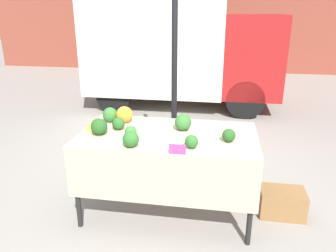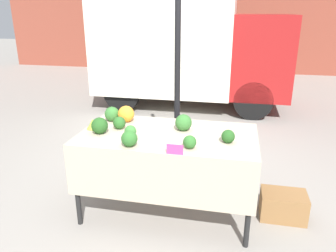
{
  "view_description": "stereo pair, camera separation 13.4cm",
  "coord_description": "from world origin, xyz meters",
  "px_view_note": "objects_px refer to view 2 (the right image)",
  "views": [
    {
      "loc": [
        0.51,
        -3.02,
        2.04
      ],
      "look_at": [
        0.0,
        0.0,
        0.96
      ],
      "focal_mm": 35.0,
      "sensor_mm": 36.0,
      "label": 1
    },
    {
      "loc": [
        0.64,
        -3.0,
        2.04
      ],
      "look_at": [
        0.0,
        0.0,
        0.96
      ],
      "focal_mm": 35.0,
      "sensor_mm": 36.0,
      "label": 2
    }
  ],
  "objects_px": {
    "orange_cauliflower": "(126,114)",
    "produce_crate": "(283,205)",
    "parked_truck": "(187,42)",
    "price_sign": "(175,149)"
  },
  "relations": [
    {
      "from": "orange_cauliflower",
      "to": "produce_crate",
      "type": "distance_m",
      "value": 1.92
    },
    {
      "from": "parked_truck",
      "to": "orange_cauliflower",
      "type": "xyz_separation_m",
      "value": [
        -0.02,
        -4.1,
        -0.41
      ]
    },
    {
      "from": "parked_truck",
      "to": "orange_cauliflower",
      "type": "distance_m",
      "value": 4.12
    },
    {
      "from": "produce_crate",
      "to": "price_sign",
      "type": "bearing_deg",
      "value": -150.35
    },
    {
      "from": "price_sign",
      "to": "produce_crate",
      "type": "distance_m",
      "value": 1.43
    },
    {
      "from": "parked_truck",
      "to": "price_sign",
      "type": "bearing_deg",
      "value": -82.14
    },
    {
      "from": "orange_cauliflower",
      "to": "produce_crate",
      "type": "height_order",
      "value": "orange_cauliflower"
    },
    {
      "from": "parked_truck",
      "to": "produce_crate",
      "type": "relative_size",
      "value": 8.89
    },
    {
      "from": "parked_truck",
      "to": "price_sign",
      "type": "relative_size",
      "value": 28.19
    },
    {
      "from": "parked_truck",
      "to": "price_sign",
      "type": "height_order",
      "value": "parked_truck"
    }
  ]
}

